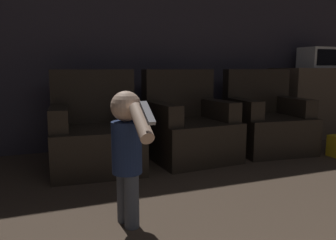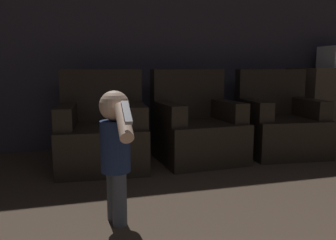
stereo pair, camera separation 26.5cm
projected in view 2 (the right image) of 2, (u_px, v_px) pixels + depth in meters
The scene contains 5 objects.
wall_back at pixel (156, 39), 3.99m from camera, with size 8.40×0.05×2.60m.
armchair_left at pixel (103, 133), 3.19m from camera, with size 0.87×0.84×0.94m.
armchair_middle at pixel (196, 128), 3.44m from camera, with size 0.86×0.83×0.94m.
armchair_right at pixel (279, 124), 3.70m from camera, with size 0.88×0.85×0.94m.
person_toddler at pixel (116, 147), 1.96m from camera, with size 0.18×0.56×0.82m.
Camera 2 is at (-0.93, 0.51, 0.95)m, focal length 35.00 mm.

